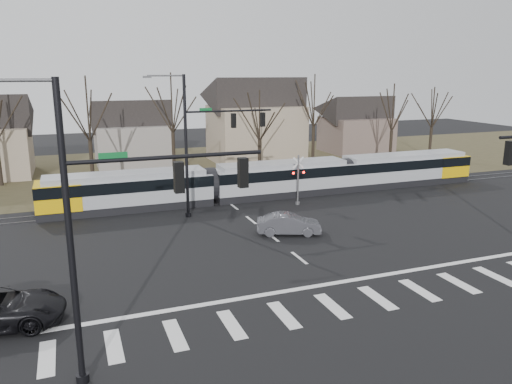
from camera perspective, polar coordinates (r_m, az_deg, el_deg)
name	(u,v)px	position (r m, az deg, el deg)	size (l,w,h in m)	color
ground	(315,271)	(27.17, 6.80, -8.91)	(140.00, 140.00, 0.00)	black
grass_verge	(184,167)	(56.41, -8.29, 2.85)	(140.00, 28.00, 0.01)	#38331E
crosswalk	(355,302)	(24.01, 11.28, -12.21)	(27.00, 2.60, 0.01)	silver
stop_line	(332,283)	(25.71, 8.67, -10.29)	(28.00, 0.35, 0.01)	silver
lane_dashes	(226,200)	(41.28, -3.43, -0.97)	(0.18, 30.00, 0.01)	silver
rail_pair	(227,201)	(41.09, -3.35, -1.00)	(90.00, 1.52, 0.06)	#59595E
tram	(280,177)	(42.58, 2.82, 1.67)	(38.46, 2.86, 2.92)	gray
sedan	(289,224)	(32.64, 3.77, -3.68)	(4.40, 2.82, 1.37)	#3F4045
signal_pole_near_left	(120,218)	(16.90, -15.26, -2.84)	(9.28, 0.44, 10.20)	black
signal_pole_far	(208,138)	(36.24, -5.56, 6.13)	(9.28, 0.44, 10.20)	black
rail_crossing_signal	(298,181)	(39.71, 4.82, 1.21)	(1.08, 0.36, 4.00)	#59595B
tree_row	(215,127)	(50.41, -4.74, 7.42)	(59.20, 7.20, 10.00)	black
house_b	(131,130)	(58.94, -14.06, 6.94)	(8.64, 7.56, 7.65)	gray
house_c	(256,117)	(59.20, -0.05, 8.60)	(10.80, 8.64, 10.10)	gray
house_d	(356,122)	(67.76, 11.41, 7.89)	(8.64, 7.56, 7.65)	brown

